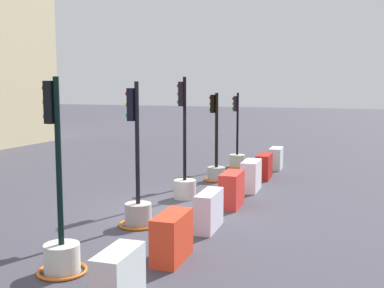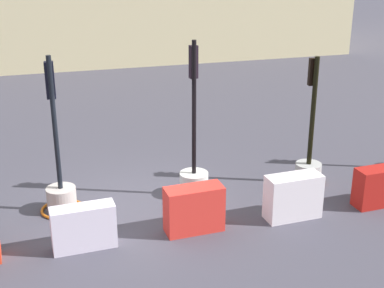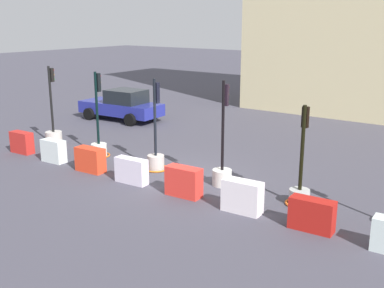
{
  "view_description": "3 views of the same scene",
  "coord_description": "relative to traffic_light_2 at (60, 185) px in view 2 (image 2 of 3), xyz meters",
  "views": [
    {
      "loc": [
        -10.74,
        -4.46,
        3.16
      ],
      "look_at": [
        1.98,
        0.31,
        1.5
      ],
      "focal_mm": 44.21,
      "sensor_mm": 36.0,
      "label": 1
    },
    {
      "loc": [
        -1.55,
        -10.31,
        5.46
      ],
      "look_at": [
        1.27,
        -0.23,
        1.43
      ],
      "focal_mm": 52.11,
      "sensor_mm": 36.0,
      "label": 2
    },
    {
      "loc": [
        9.22,
        -11.92,
        5.24
      ],
      "look_at": [
        0.42,
        0.13,
        1.27
      ],
      "focal_mm": 44.02,
      "sensor_mm": 36.0,
      "label": 3
    }
  ],
  "objects": [
    {
      "name": "ground_plane",
      "position": [
        1.37,
        -0.38,
        -0.57
      ],
      "size": [
        120.0,
        120.0,
        0.0
      ],
      "primitive_type": "plane",
      "color": "#44424E"
    },
    {
      "name": "traffic_light_2",
      "position": [
        0.0,
        0.0,
        0.0
      ],
      "size": [
        0.9,
        0.9,
        3.27
      ],
      "color": "#B8ACA6",
      "rests_on": "ground_plane"
    },
    {
      "name": "traffic_light_3",
      "position": [
        2.84,
        -0.03,
        0.05
      ],
      "size": [
        0.63,
        0.63,
        3.42
      ],
      "color": "silver",
      "rests_on": "ground_plane"
    },
    {
      "name": "traffic_light_4",
      "position": [
        5.55,
        -0.1,
        -0.05
      ],
      "size": [
        0.81,
        0.81,
        2.95
      ],
      "color": "#ADAEAC",
      "rests_on": "ground_plane"
    },
    {
      "name": "construction_barrier_3",
      "position": [
        0.31,
        -1.61,
        -0.15
      ],
      "size": [
        1.17,
        0.44,
        0.84
      ],
      "color": "silver",
      "rests_on": "ground_plane"
    },
    {
      "name": "construction_barrier_4",
      "position": [
        2.42,
        -1.54,
        -0.12
      ],
      "size": [
        1.14,
        0.53,
        0.92
      ],
      "color": "red",
      "rests_on": "ground_plane"
    },
    {
      "name": "construction_barrier_5",
      "position": [
        4.48,
        -1.56,
        -0.11
      ],
      "size": [
        1.15,
        0.53,
        0.92
      ],
      "color": "white",
      "rests_on": "ground_plane"
    },
    {
      "name": "construction_barrier_6",
      "position": [
        6.51,
        -1.53,
        -0.15
      ],
      "size": [
        1.16,
        0.49,
        0.84
      ],
      "color": "#B21B15",
      "rests_on": "ground_plane"
    }
  ]
}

